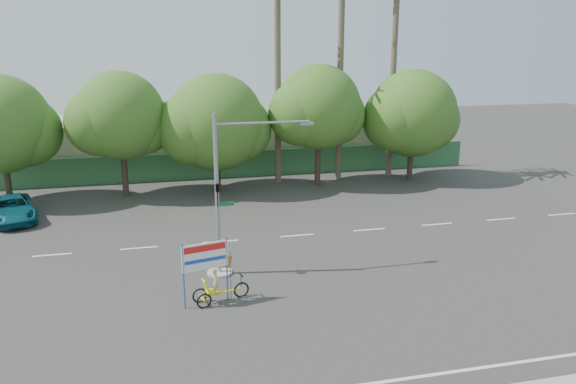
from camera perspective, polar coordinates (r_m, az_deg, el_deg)
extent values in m
plane|color=#33302D|center=(21.78, 0.97, -11.75)|extent=(120.00, 120.00, 0.00)
cube|color=#336B3D|center=(41.56, -6.33, 2.77)|extent=(38.00, 0.08, 2.00)
cube|color=beige|center=(45.80, -19.63, 4.41)|extent=(12.00, 8.00, 4.00)
cube|color=beige|center=(47.30, 2.65, 5.35)|extent=(14.00, 8.00, 3.60)
cylinder|color=#473828|center=(38.80, -26.65, 1.49)|extent=(0.40, 0.40, 3.52)
sphere|color=#2C5D1B|center=(38.26, -27.21, 6.15)|extent=(6.00, 6.00, 6.00)
sphere|color=#2C5D1B|center=(38.33, -25.05, 5.56)|extent=(4.32, 4.32, 4.32)
cylinder|color=#473828|center=(37.74, -16.30, 2.33)|extent=(0.40, 0.40, 3.74)
sphere|color=#2C5D1B|center=(37.17, -16.69, 7.45)|extent=(5.60, 5.60, 5.60)
sphere|color=#2C5D1B|center=(37.49, -14.67, 6.73)|extent=(4.03, 4.03, 4.03)
sphere|color=#2C5D1B|center=(37.06, -18.62, 6.74)|extent=(4.26, 4.26, 4.26)
cylinder|color=#473828|center=(37.91, -7.19, 2.55)|extent=(0.40, 0.40, 3.30)
sphere|color=#2C5D1B|center=(37.38, -7.35, 7.04)|extent=(6.40, 6.40, 6.40)
sphere|color=#2C5D1B|center=(37.92, -5.19, 6.41)|extent=(4.61, 4.61, 4.61)
sphere|color=#2C5D1B|center=(37.05, -9.52, 6.42)|extent=(4.86, 4.86, 4.86)
cylinder|color=#473828|center=(39.18, 3.03, 3.49)|extent=(0.40, 0.40, 3.87)
sphere|color=#2C5D1B|center=(38.62, 3.11, 8.61)|extent=(5.80, 5.80, 5.80)
sphere|color=#2C5D1B|center=(39.36, 4.81, 7.80)|extent=(4.18, 4.18, 4.18)
sphere|color=#2C5D1B|center=(38.08, 1.30, 8.00)|extent=(4.41, 4.41, 4.41)
cylinder|color=#473828|center=(41.70, 12.32, 3.56)|extent=(0.40, 0.40, 3.43)
sphere|color=#2C5D1B|center=(41.20, 12.57, 7.81)|extent=(6.20, 6.20, 6.20)
sphere|color=#2C5D1B|center=(42.16, 14.07, 7.13)|extent=(4.46, 4.46, 4.46)
sphere|color=#2C5D1B|center=(40.43, 10.90, 7.32)|extent=(4.71, 4.71, 4.71)
cylinder|color=#70604C|center=(40.42, 5.35, 13.18)|extent=(0.44, 0.44, 17.00)
cylinder|color=#70604C|center=(41.91, 10.62, 11.70)|extent=(0.44, 0.44, 15.00)
cylinder|color=#70604C|center=(39.31, -1.05, 11.00)|extent=(0.44, 0.44, 14.00)
cylinder|color=gray|center=(24.94, -6.96, -8.11)|extent=(1.10, 1.10, 0.10)
cylinder|color=gray|center=(23.80, -7.22, -0.45)|extent=(0.18, 0.18, 7.00)
cylinder|color=gray|center=(23.45, -2.57, 7.04)|extent=(4.00, 0.10, 0.10)
cube|color=gray|center=(23.89, 1.95, 6.95)|extent=(0.55, 0.20, 0.12)
imported|color=black|center=(23.56, -7.17, -0.36)|extent=(0.16, 0.20, 1.00)
cube|color=#14662D|center=(23.93, -6.36, -1.21)|extent=(0.70, 0.04, 0.18)
torus|color=black|center=(22.67, -4.76, -9.87)|extent=(0.65, 0.22, 0.65)
torus|color=black|center=(22.43, -8.95, -10.35)|extent=(0.61, 0.21, 0.61)
torus|color=black|center=(21.96, -8.52, -10.91)|extent=(0.61, 0.21, 0.61)
cube|color=yellow|center=(22.39, -6.73, -10.09)|extent=(1.60, 0.43, 0.06)
cube|color=yellow|center=(22.19, -8.74, -10.58)|extent=(0.19, 0.57, 0.05)
cube|color=yellow|center=(22.22, -7.69, -9.95)|extent=(0.56, 0.50, 0.06)
cube|color=yellow|center=(22.04, -8.36, -9.43)|extent=(0.30, 0.44, 0.52)
cylinder|color=black|center=(22.51, -4.78, -8.98)|extent=(0.03, 0.03, 0.53)
cube|color=black|center=(22.40, -4.80, -8.38)|extent=(0.14, 0.43, 0.04)
imported|color=#CCB284|center=(22.11, -7.36, -9.03)|extent=(0.33, 0.42, 1.04)
cylinder|color=#1849B8|center=(21.60, -10.56, -8.47)|extent=(0.06, 0.06, 2.59)
cylinder|color=#1849B8|center=(22.08, -6.22, -7.76)|extent=(0.06, 0.06, 2.59)
cube|color=white|center=(21.57, -8.43, -6.48)|extent=(1.78, 0.46, 1.05)
cube|color=red|center=(21.42, -8.44, -5.67)|extent=(1.59, 0.38, 0.25)
cube|color=#1849B8|center=(21.59, -8.39, -6.86)|extent=(1.59, 0.38, 0.13)
cylinder|color=black|center=(22.23, -5.85, -8.38)|extent=(0.02, 0.02, 2.01)
cube|color=red|center=(21.89, -6.72, -7.03)|extent=(0.83, 0.21, 0.63)
imported|color=#0E5563|center=(35.22, -26.22, -1.54)|extent=(3.57, 5.33, 1.36)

